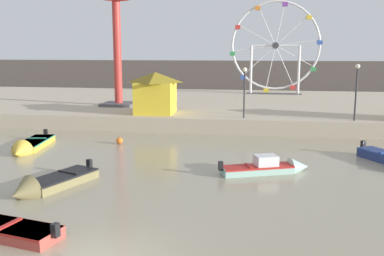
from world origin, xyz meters
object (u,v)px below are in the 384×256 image
at_px(motorboat_seafoam, 271,167).
at_px(promenade_lamp_near, 357,84).
at_px(carnival_booth_yellow_awning, 155,92).
at_px(promenade_lamp_far, 245,85).
at_px(motorboat_mustard_yellow, 29,146).
at_px(ferris_wheel_white_frame, 275,48).
at_px(motorboat_olive_wood, 47,184).
at_px(drop_tower_red_tower, 116,22).
at_px(mooring_buoy_orange, 120,141).

height_order(motorboat_seafoam, promenade_lamp_near, promenade_lamp_near).
relative_size(carnival_booth_yellow_awning, promenade_lamp_far, 0.97).
bearing_deg(carnival_booth_yellow_awning, motorboat_mustard_yellow, -124.88).
distance_m(motorboat_seafoam, ferris_wheel_white_frame, 29.01).
distance_m(motorboat_olive_wood, carnival_booth_yellow_awning, 16.33).
relative_size(ferris_wheel_white_frame, drop_tower_red_tower, 0.66).
height_order(promenade_lamp_far, mooring_buoy_orange, promenade_lamp_far).
relative_size(drop_tower_red_tower, promenade_lamp_far, 4.24).
bearing_deg(mooring_buoy_orange, motorboat_olive_wood, -91.21).
distance_m(drop_tower_red_tower, promenade_lamp_far, 13.56).
xyz_separation_m(ferris_wheel_white_frame, promenade_lamp_far, (-2.73, -18.01, -2.72)).
bearing_deg(motorboat_seafoam, mooring_buoy_orange, 129.86).
bearing_deg(promenade_lamp_near, drop_tower_red_tower, 163.47).
bearing_deg(motorboat_olive_wood, carnival_booth_yellow_awning, -162.81).
height_order(drop_tower_red_tower, mooring_buoy_orange, drop_tower_red_tower).
bearing_deg(motorboat_seafoam, drop_tower_red_tower, 108.14).
bearing_deg(motorboat_olive_wood, drop_tower_red_tower, -149.74).
xyz_separation_m(promenade_lamp_near, promenade_lamp_far, (-7.76, 0.04, -0.16)).
distance_m(promenade_lamp_near, mooring_buoy_orange, 16.77).
distance_m(ferris_wheel_white_frame, promenade_lamp_far, 18.42).
relative_size(drop_tower_red_tower, carnival_booth_yellow_awning, 4.39).
relative_size(motorboat_mustard_yellow, motorboat_olive_wood, 1.13).
xyz_separation_m(carnival_booth_yellow_awning, mooring_buoy_orange, (-0.89, -6.51, -2.58)).
bearing_deg(drop_tower_red_tower, carnival_booth_yellow_awning, -43.56).
distance_m(carnival_booth_yellow_awning, mooring_buoy_orange, 7.06).
height_order(promenade_lamp_near, promenade_lamp_far, promenade_lamp_near).
distance_m(drop_tower_red_tower, mooring_buoy_orange, 13.88).
xyz_separation_m(promenade_lamp_far, mooring_buoy_orange, (-7.87, -5.04, -3.33)).
xyz_separation_m(drop_tower_red_tower, carnival_booth_yellow_awning, (4.37, -4.15, -5.59)).
xyz_separation_m(motorboat_seafoam, ferris_wheel_white_frame, (0.99, 28.37, 5.99)).
height_order(ferris_wheel_white_frame, mooring_buoy_orange, ferris_wheel_white_frame).
bearing_deg(promenade_lamp_far, motorboat_seafoam, -80.47).
bearing_deg(drop_tower_red_tower, promenade_lamp_near, -16.53).
bearing_deg(motorboat_mustard_yellow, motorboat_olive_wood, 26.11).
relative_size(motorboat_mustard_yellow, promenade_lamp_near, 1.32).
height_order(motorboat_seafoam, promenade_lamp_far, promenade_lamp_far).
bearing_deg(carnival_booth_yellow_awning, mooring_buoy_orange, -99.80).
relative_size(motorboat_olive_wood, carnival_booth_yellow_awning, 1.30).
bearing_deg(ferris_wheel_white_frame, motorboat_olive_wood, -108.31).
distance_m(motorboat_mustard_yellow, motorboat_seafoam, 14.82).
relative_size(motorboat_seafoam, mooring_buoy_orange, 10.58).
bearing_deg(mooring_buoy_orange, promenade_lamp_near, 17.74).
xyz_separation_m(ferris_wheel_white_frame, mooring_buoy_orange, (-10.59, -23.05, -6.05)).
distance_m(carnival_booth_yellow_awning, promenade_lamp_near, 14.84).
bearing_deg(promenade_lamp_far, motorboat_mustard_yellow, -149.46).
distance_m(carnival_booth_yellow_awning, promenade_lamp_far, 7.17).
bearing_deg(motorboat_olive_wood, promenade_lamp_near, 153.73).
distance_m(drop_tower_red_tower, promenade_lamp_near, 20.47).
bearing_deg(carnival_booth_yellow_awning, promenade_lamp_far, -13.97).
relative_size(motorboat_mustard_yellow, ferris_wheel_white_frame, 0.51).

